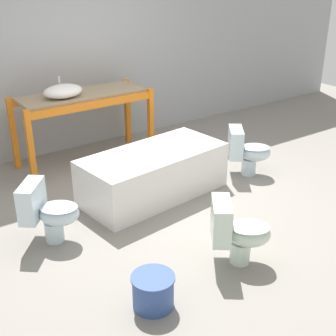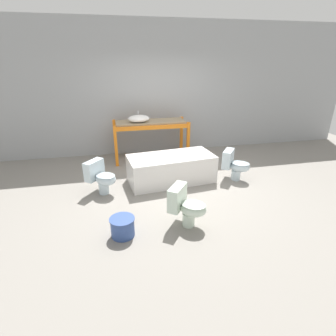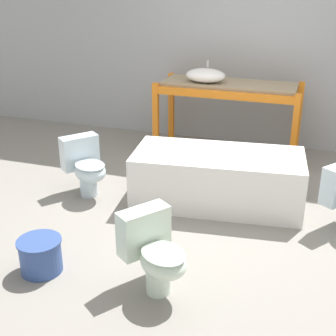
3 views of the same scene
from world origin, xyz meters
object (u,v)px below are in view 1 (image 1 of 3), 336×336
object	(u,v)px
toilet_extra	(237,231)
bucket_white	(153,290)
sink_basin	(63,91)
toilet_far	(247,150)
toilet_near	(48,211)
bathtub_main	(153,170)

from	to	relation	value
toilet_extra	bucket_white	distance (m)	0.96
sink_basin	toilet_extra	size ratio (longest dim) A/B	0.78
toilet_far	toilet_extra	distance (m)	1.95
toilet_near	toilet_far	xyz separation A→B (m)	(2.65, 0.05, 0.00)
bathtub_main	toilet_near	size ratio (longest dim) A/B	2.79
bathtub_main	toilet_extra	xyz separation A→B (m)	(-0.12, -1.54, 0.02)
sink_basin	toilet_far	size ratio (longest dim) A/B	0.78
toilet_near	bucket_white	distance (m)	1.42
bathtub_main	toilet_far	xyz separation A→B (m)	(1.29, -0.19, 0.02)
toilet_extra	sink_basin	bearing A→B (deg)	43.55
bathtub_main	toilet_near	distance (m)	1.39
bathtub_main	toilet_far	distance (m)	1.30
bathtub_main	bucket_white	size ratio (longest dim) A/B	5.01
bathtub_main	bucket_white	distance (m)	1.94
toilet_far	bucket_white	xyz separation A→B (m)	(-2.35, -1.42, -0.18)
bucket_white	sink_basin	bearing A→B (deg)	78.76
sink_basin	toilet_near	size ratio (longest dim) A/B	0.79
toilet_near	bucket_white	world-z (taller)	toilet_near
toilet_near	toilet_extra	bearing A→B (deg)	-97.29
sink_basin	toilet_near	xyz separation A→B (m)	(-0.89, -1.54, -0.70)
toilet_near	toilet_extra	distance (m)	1.81
toilet_far	bucket_white	distance (m)	2.75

